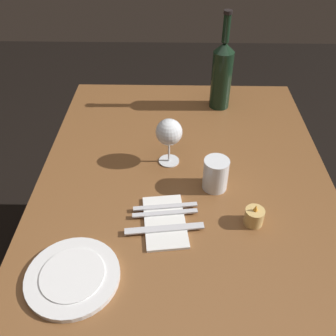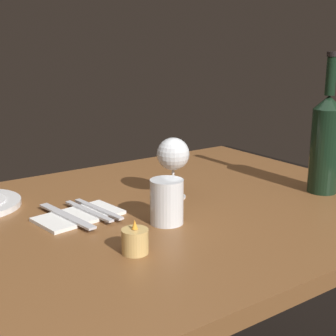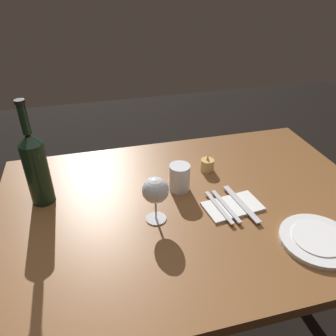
% 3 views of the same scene
% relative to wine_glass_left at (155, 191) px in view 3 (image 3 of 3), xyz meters
% --- Properties ---
extents(ground_plane, '(6.00, 6.00, 0.00)m').
position_rel_wine_glass_left_xyz_m(ground_plane, '(0.13, 0.05, -0.85)').
color(ground_plane, black).
extents(dining_table, '(1.30, 0.90, 0.74)m').
position_rel_wine_glass_left_xyz_m(dining_table, '(0.13, 0.05, -0.20)').
color(dining_table, brown).
rests_on(dining_table, ground).
extents(wine_glass_left, '(0.08, 0.08, 0.16)m').
position_rel_wine_glass_left_xyz_m(wine_glass_left, '(0.00, 0.00, 0.00)').
color(wine_glass_left, white).
rests_on(wine_glass_left, dining_table).
extents(wine_bottle, '(0.08, 0.08, 0.37)m').
position_rel_wine_glass_left_xyz_m(wine_bottle, '(-0.35, 0.19, 0.03)').
color(wine_bottle, black).
rests_on(wine_bottle, dining_table).
extents(water_tumbler, '(0.07, 0.07, 0.10)m').
position_rel_wine_glass_left_xyz_m(water_tumbler, '(0.12, 0.14, -0.07)').
color(water_tumbler, white).
rests_on(water_tumbler, dining_table).
extents(votive_candle, '(0.05, 0.05, 0.07)m').
position_rel_wine_glass_left_xyz_m(votive_candle, '(0.26, 0.23, -0.09)').
color(votive_candle, '#DBB266').
rests_on(votive_candle, dining_table).
extents(dinner_plate, '(0.22, 0.22, 0.02)m').
position_rel_wine_glass_left_xyz_m(dinner_plate, '(0.44, -0.22, -0.10)').
color(dinner_plate, white).
rests_on(dinner_plate, dining_table).
extents(folded_napkin, '(0.20, 0.13, 0.01)m').
position_rel_wine_glass_left_xyz_m(folded_napkin, '(0.26, -0.01, -0.11)').
color(folded_napkin, white).
rests_on(folded_napkin, dining_table).
extents(fork_inner, '(0.04, 0.18, 0.00)m').
position_rel_wine_glass_left_xyz_m(fork_inner, '(0.24, -0.01, -0.10)').
color(fork_inner, silver).
rests_on(fork_inner, folded_napkin).
extents(fork_outer, '(0.04, 0.18, 0.00)m').
position_rel_wine_glass_left_xyz_m(fork_outer, '(0.21, -0.01, -0.10)').
color(fork_outer, silver).
rests_on(fork_outer, folded_napkin).
extents(table_knife, '(0.05, 0.21, 0.00)m').
position_rel_wine_glass_left_xyz_m(table_knife, '(0.29, -0.01, -0.10)').
color(table_knife, silver).
rests_on(table_knife, folded_napkin).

